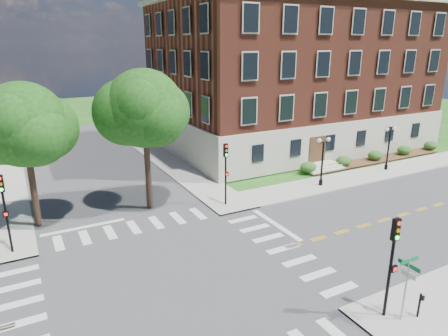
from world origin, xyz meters
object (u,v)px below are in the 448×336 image
traffic_signal_ne (226,166)px  street_sign_pole (407,277)px  traffic_signal_nw (4,204)px  traffic_signal_se (392,255)px  push_button_post (420,304)px  twin_lamp_east (389,146)px  twin_lamp_west (322,159)px

traffic_signal_ne → street_sign_pole: size_ratio=1.55×
traffic_signal_nw → traffic_signal_ne: bearing=1.8°
traffic_signal_se → push_button_post: (1.26, -0.80, -2.39)m
traffic_signal_ne → twin_lamp_east: (18.12, 0.43, -0.66)m
traffic_signal_se → twin_lamp_west: 17.52m
twin_lamp_east → push_button_post: 23.33m
twin_lamp_west → push_button_post: 17.67m
twin_lamp_west → push_button_post: (-7.97, -15.68, -1.73)m
traffic_signal_nw → traffic_signal_se: bearing=-44.4°
street_sign_pole → push_button_post: (0.82, -0.24, -1.51)m
traffic_signal_se → traffic_signal_nw: 20.73m
push_button_post → traffic_signal_se: bearing=147.5°
traffic_signal_ne → traffic_signal_nw: bearing=-178.2°
traffic_signal_nw → twin_lamp_west: traffic_signal_nw is taller
twin_lamp_east → traffic_signal_ne: bearing=-178.6°
twin_lamp_west → twin_lamp_east: 8.76m
street_sign_pole → traffic_signal_ne: bearing=92.2°
street_sign_pole → push_button_post: size_ratio=2.58×
traffic_signal_nw → twin_lamp_east: bearing=1.6°
traffic_signal_ne → street_sign_pole: (0.58, -15.51, -0.88)m
traffic_signal_se → traffic_signal_ne: (-0.15, 14.95, 0.00)m
street_sign_pole → traffic_signal_se: bearing=127.9°
traffic_signal_ne → twin_lamp_east: size_ratio=1.13×
twin_lamp_east → street_sign_pole: 23.70m
traffic_signal_se → twin_lamp_east: 23.67m
traffic_signal_nw → twin_lamp_east: size_ratio=1.13×
traffic_signal_se → traffic_signal_nw: same height
traffic_signal_nw → twin_lamp_west: 24.06m
traffic_signal_nw → push_button_post: (16.08, -15.29, -2.39)m
street_sign_pole → push_button_post: street_sign_pole is taller
twin_lamp_east → push_button_post: bearing=-135.9°
traffic_signal_ne → street_sign_pole: bearing=-87.8°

